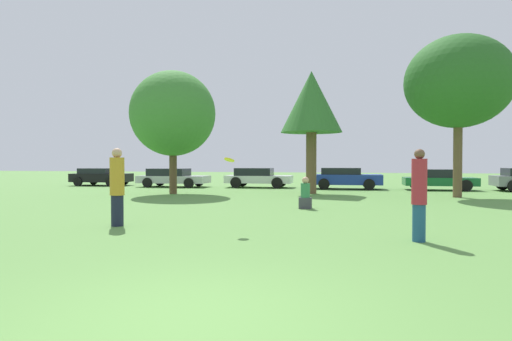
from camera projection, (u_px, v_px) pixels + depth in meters
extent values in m
plane|color=#5B8E42|center=(189.00, 318.00, 4.54)|extent=(120.00, 120.00, 0.00)
cylinder|color=#191E33|center=(117.00, 211.00, 11.03)|extent=(0.31, 0.31, 0.78)
cylinder|color=#BF8C26|center=(117.00, 176.00, 11.02)|extent=(0.36, 0.36, 0.96)
sphere|color=tan|center=(117.00, 153.00, 11.00)|extent=(0.25, 0.25, 0.25)
cylinder|color=navy|center=(419.00, 223.00, 8.88)|extent=(0.26, 0.26, 0.76)
cylinder|color=#A52633|center=(419.00, 182.00, 8.86)|extent=(0.31, 0.31, 0.93)
sphere|color=brown|center=(419.00, 154.00, 8.85)|extent=(0.21, 0.21, 0.21)
cylinder|color=yellow|center=(229.00, 160.00, 10.26)|extent=(0.26, 0.25, 0.14)
cube|color=#3F3F47|center=(305.00, 203.00, 15.11)|extent=(0.43, 0.36, 0.38)
cylinder|color=#337F4C|center=(305.00, 190.00, 15.10)|extent=(0.32, 0.32, 0.50)
sphere|color=tan|center=(305.00, 180.00, 15.10)|extent=(0.24, 0.24, 0.24)
cylinder|color=brown|center=(173.00, 165.00, 21.99)|extent=(0.38, 0.38, 2.87)
ellipsoid|color=#3D7F33|center=(173.00, 114.00, 21.93)|extent=(4.29, 4.29, 4.28)
cylinder|color=brown|center=(311.00, 163.00, 22.13)|extent=(0.53, 0.53, 3.11)
cone|color=#33702D|center=(311.00, 102.00, 22.07)|extent=(3.11, 3.11, 3.11)
cylinder|color=brown|center=(458.00, 154.00, 19.78)|extent=(0.39, 0.39, 3.94)
ellipsoid|color=#286023|center=(458.00, 82.00, 19.72)|extent=(4.75, 4.75, 4.18)
cube|color=black|center=(102.00, 178.00, 29.55)|extent=(3.84, 1.90, 0.56)
cube|color=black|center=(98.00, 171.00, 29.59)|extent=(2.12, 1.65, 0.36)
cylinder|color=black|center=(124.00, 181.00, 30.22)|extent=(0.61, 0.18, 0.61)
cylinder|color=black|center=(110.00, 182.00, 28.42)|extent=(0.61, 0.18, 0.61)
cylinder|color=black|center=(94.00, 180.00, 30.69)|extent=(0.61, 0.18, 0.61)
cylinder|color=black|center=(78.00, 181.00, 28.89)|extent=(0.61, 0.18, 0.61)
cube|color=#B2B2B7|center=(174.00, 179.00, 27.94)|extent=(4.45, 1.97, 0.46)
cube|color=black|center=(169.00, 172.00, 28.00)|extent=(2.46, 1.71, 0.46)
cylinder|color=black|center=(199.00, 182.00, 28.60)|extent=(0.62, 0.21, 0.62)
cylinder|color=black|center=(189.00, 183.00, 26.74)|extent=(0.62, 0.21, 0.62)
cylinder|color=black|center=(160.00, 181.00, 29.15)|extent=(0.62, 0.21, 0.62)
cylinder|color=black|center=(147.00, 183.00, 27.29)|extent=(0.62, 0.21, 0.62)
cube|color=silver|center=(259.00, 179.00, 27.32)|extent=(4.16, 1.80, 0.46)
cube|color=black|center=(254.00, 172.00, 27.37)|extent=(2.30, 1.56, 0.47)
cylinder|color=black|center=(281.00, 182.00, 27.92)|extent=(0.68, 0.19, 0.68)
cylinder|color=black|center=(277.00, 183.00, 26.22)|extent=(0.68, 0.19, 0.68)
cylinder|color=black|center=(242.00, 181.00, 28.43)|extent=(0.68, 0.19, 0.68)
cylinder|color=black|center=(236.00, 183.00, 26.73)|extent=(0.68, 0.19, 0.68)
cube|color=#1E389E|center=(346.00, 179.00, 25.83)|extent=(4.13, 1.86, 0.59)
cube|color=black|center=(341.00, 171.00, 25.88)|extent=(2.28, 1.61, 0.39)
cylinder|color=black|center=(368.00, 183.00, 26.46)|extent=(0.65, 0.21, 0.65)
cylinder|color=black|center=(369.00, 185.00, 24.71)|extent=(0.65, 0.21, 0.65)
cylinder|color=black|center=(325.00, 183.00, 26.97)|extent=(0.65, 0.21, 0.65)
cylinder|color=black|center=(324.00, 184.00, 25.22)|extent=(0.65, 0.21, 0.65)
cube|color=#196633|center=(439.00, 181.00, 24.80)|extent=(3.93, 1.73, 0.46)
cube|color=black|center=(434.00, 173.00, 24.85)|extent=(2.17, 1.50, 0.46)
cylinder|color=black|center=(458.00, 184.00, 25.37)|extent=(0.64, 0.22, 0.63)
cylinder|color=black|center=(466.00, 186.00, 23.75)|extent=(0.64, 0.22, 0.63)
cylinder|color=black|center=(415.00, 184.00, 25.86)|extent=(0.64, 0.22, 0.63)
cylinder|color=black|center=(419.00, 185.00, 24.23)|extent=(0.64, 0.22, 0.63)
cylinder|color=black|center=(502.00, 184.00, 24.93)|extent=(0.66, 0.23, 0.66)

